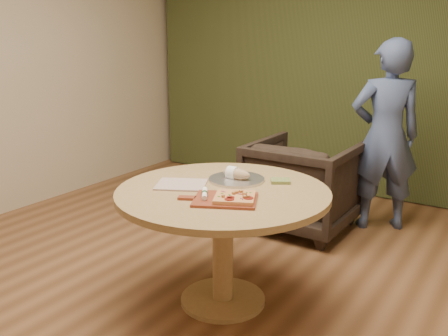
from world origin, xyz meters
The scene contains 12 objects.
room_shell centered at (0.00, 0.00, 1.40)m, with size 5.04×6.04×2.84m.
curtain centered at (0.00, 2.90, 1.40)m, with size 4.80×0.14×2.78m, color #2E3719.
pedestal_table centered at (0.14, 0.20, 0.61)m, with size 1.29×1.29×0.75m.
pizza_paddle centered at (0.25, 0.02, 0.76)m, with size 0.47×0.40×0.01m.
flatbread_pizza centered at (0.32, 0.04, 0.78)m, with size 0.29×0.29×0.04m.
cutlery_roll centered at (0.14, 0.00, 0.78)m, with size 0.13×0.18×0.03m.
newspaper centered at (-0.13, 0.13, 0.76)m, with size 0.30×0.25×0.01m, color silver.
serving_tray centered at (0.11, 0.41, 0.76)m, with size 0.36×0.36×0.02m.
bread_roll centered at (0.10, 0.41, 0.79)m, with size 0.19×0.09×0.09m.
green_packet centered at (0.36, 0.52, 0.76)m, with size 0.12×0.10×0.02m, color #54662E.
armchair centered at (0.04, 1.63, 0.43)m, with size 0.84×0.79×0.86m, color black.
person_standing centered at (0.59, 2.03, 0.81)m, with size 0.60×0.39×1.63m, color #425380.
Camera 1 is at (1.70, -2.20, 1.66)m, focal length 40.00 mm.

